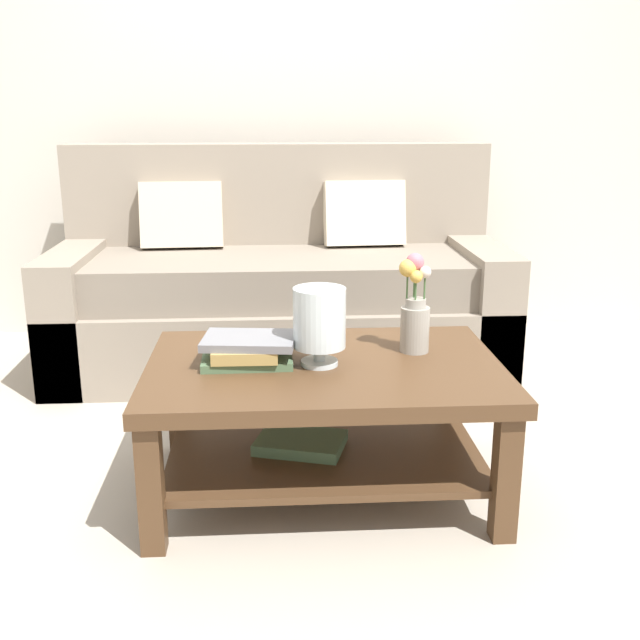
{
  "coord_description": "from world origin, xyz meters",
  "views": [
    {
      "loc": [
        -0.16,
        -2.62,
        1.23
      ],
      "look_at": [
        -0.0,
        -0.2,
        0.55
      ],
      "focal_mm": 42.25,
      "sensor_mm": 36.0,
      "label": 1
    }
  ],
  "objects_px": {
    "couch": "(280,291)",
    "flower_pitcher": "(415,312)",
    "book_stack_main": "(247,350)",
    "coffee_table": "(322,398)",
    "glass_hurricane_vase": "(319,320)"
  },
  "relations": [
    {
      "from": "book_stack_main",
      "to": "flower_pitcher",
      "type": "xyz_separation_m",
      "value": [
        0.55,
        0.09,
        0.09
      ]
    },
    {
      "from": "book_stack_main",
      "to": "glass_hurricane_vase",
      "type": "xyz_separation_m",
      "value": [
        0.23,
        -0.03,
        0.1
      ]
    },
    {
      "from": "book_stack_main",
      "to": "flower_pitcher",
      "type": "relative_size",
      "value": 0.93
    },
    {
      "from": "couch",
      "to": "glass_hurricane_vase",
      "type": "height_order",
      "value": "couch"
    },
    {
      "from": "couch",
      "to": "flower_pitcher",
      "type": "height_order",
      "value": "couch"
    },
    {
      "from": "couch",
      "to": "glass_hurricane_vase",
      "type": "bearing_deg",
      "value": -85.52
    },
    {
      "from": "coffee_table",
      "to": "book_stack_main",
      "type": "bearing_deg",
      "value": 177.04
    },
    {
      "from": "coffee_table",
      "to": "flower_pitcher",
      "type": "height_order",
      "value": "flower_pitcher"
    },
    {
      "from": "book_stack_main",
      "to": "flower_pitcher",
      "type": "height_order",
      "value": "flower_pitcher"
    },
    {
      "from": "couch",
      "to": "coffee_table",
      "type": "xyz_separation_m",
      "value": [
        0.12,
        -1.35,
        -0.04
      ]
    },
    {
      "from": "flower_pitcher",
      "to": "glass_hurricane_vase",
      "type": "bearing_deg",
      "value": -159.79
    },
    {
      "from": "couch",
      "to": "book_stack_main",
      "type": "relative_size",
      "value": 6.95
    },
    {
      "from": "coffee_table",
      "to": "book_stack_main",
      "type": "relative_size",
      "value": 3.67
    },
    {
      "from": "couch",
      "to": "book_stack_main",
      "type": "distance_m",
      "value": 1.34
    },
    {
      "from": "couch",
      "to": "coffee_table",
      "type": "relative_size",
      "value": 1.89
    }
  ]
}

